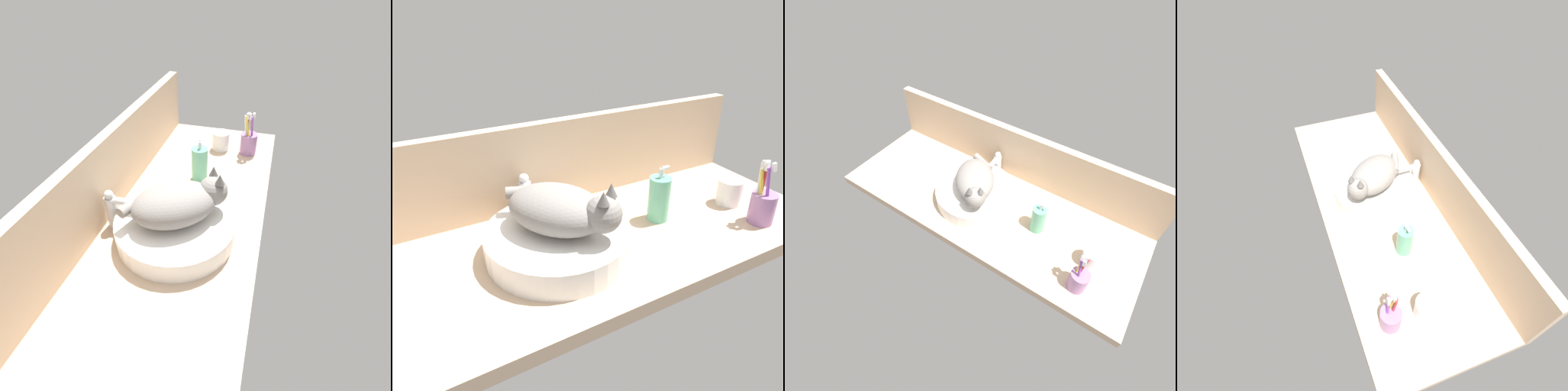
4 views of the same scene
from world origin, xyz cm
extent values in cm
cube|color=tan|center=(0.00, 0.00, -2.00)|extent=(139.20, 52.44, 4.00)
cube|color=#CCAD8C|center=(0.00, 24.42, 12.92)|extent=(139.20, 3.60, 25.83)
cylinder|color=white|center=(-7.04, -0.70, 3.45)|extent=(36.10, 36.10, 6.91)
ellipsoid|color=gray|center=(-7.04, -0.70, 12.41)|extent=(28.39, 30.22, 11.00)
sphere|color=gray|center=(-0.11, -10.34, 13.91)|extent=(8.80, 8.80, 8.80)
cone|color=#635F5B|center=(2.26, -9.87, 19.31)|extent=(2.80, 2.80, 3.20)
cone|color=#635F5B|center=(-1.32, -12.44, 19.31)|extent=(2.80, 2.80, 3.20)
cylinder|color=gray|center=(-10.13, 10.16, 12.91)|extent=(11.43, 6.76, 3.20)
cylinder|color=silver|center=(-7.71, 19.62, 5.50)|extent=(3.60, 3.60, 11.00)
cylinder|color=silver|center=(-7.54, 14.62, 10.40)|extent=(2.53, 10.07, 2.20)
sphere|color=silver|center=(-7.71, 19.62, 12.20)|extent=(2.80, 2.80, 2.80)
cylinder|color=#60B793|center=(24.74, -0.32, 6.50)|extent=(6.08, 6.08, 13.00)
cylinder|color=silver|center=(24.74, -0.32, 14.40)|extent=(1.20, 1.20, 2.80)
cylinder|color=silver|center=(25.94, -0.32, 15.80)|extent=(2.20, 1.00, 1.00)
cylinder|color=#996BA8|center=(49.20, -15.47, 4.48)|extent=(7.03, 7.03, 8.95)
cylinder|color=yellow|center=(47.46, -15.27, 8.90)|extent=(1.28, 4.05, 16.89)
cube|color=white|center=(47.46, -15.27, 17.40)|extent=(1.26, 1.23, 2.53)
cylinder|color=white|center=(47.59, -14.12, 8.90)|extent=(2.63, 2.96, 16.99)
cube|color=white|center=(47.59, -14.12, 17.40)|extent=(1.45, 1.09, 2.59)
cylinder|color=#D13838|center=(48.47, -14.54, 8.90)|extent=(2.22, 1.91, 17.04)
cube|color=white|center=(48.47, -14.54, 17.40)|extent=(1.39, 0.94, 2.53)
cylinder|color=purple|center=(48.58, -16.51, 8.90)|extent=(3.25, 2.29, 16.98)
cube|color=white|center=(48.58, -16.51, 17.40)|extent=(1.53, 0.99, 2.60)
cylinder|color=white|center=(49.80, -3.18, 3.97)|extent=(7.63, 7.63, 7.94)
cylinder|color=silver|center=(49.80, -3.18, 2.51)|extent=(6.72, 6.72, 5.01)
camera|label=1|loc=(-69.85, -23.86, 67.77)|focal=28.00mm
camera|label=2|loc=(-38.68, -72.71, 57.42)|focal=35.00mm
camera|label=3|loc=(48.97, -78.07, 107.01)|focal=28.00mm
camera|label=4|loc=(80.52, -32.84, 103.69)|focal=28.00mm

